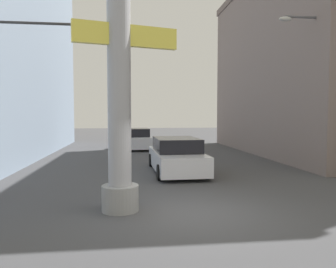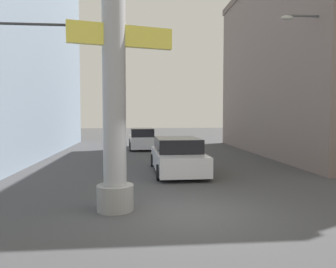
{
  "view_description": "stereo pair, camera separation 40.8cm",
  "coord_description": "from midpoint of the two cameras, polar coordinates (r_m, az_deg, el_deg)",
  "views": [
    {
      "loc": [
        -1.65,
        -8.33,
        2.61
      ],
      "look_at": [
        0.0,
        4.96,
        1.81
      ],
      "focal_mm": 35.0,
      "sensor_mm": 36.0,
      "label": 1
    },
    {
      "loc": [
        -1.25,
        -8.38,
        2.61
      ],
      "look_at": [
        0.0,
        4.96,
        1.81
      ],
      "focal_mm": 35.0,
      "sensor_mm": 36.0,
      "label": 2
    }
  ],
  "objects": [
    {
      "name": "car_lead",
      "position": [
        14.81,
        2.43,
        -3.85
      ],
      "size": [
        2.24,
        5.06,
        1.56
      ],
      "color": "black",
      "rests_on": "ground"
    },
    {
      "name": "ground_plane",
      "position": [
        18.59,
        -0.82,
        -4.66
      ],
      "size": [
        90.13,
        90.13,
        0.0
      ],
      "primitive_type": "plane",
      "color": "#424244"
    },
    {
      "name": "car_far",
      "position": [
        24.95,
        -4.07,
        -0.91
      ],
      "size": [
        2.08,
        4.55,
        1.56
      ],
      "color": "black",
      "rests_on": "ground"
    },
    {
      "name": "traffic_light_mast",
      "position": [
        13.38,
        -22.05,
        10.46
      ],
      "size": [
        5.78,
        0.32,
        6.05
      ],
      "color": "#333333",
      "rests_on": "ground"
    },
    {
      "name": "neon_sign_pole",
      "position": [
        9.1,
        -8.07,
        16.53
      ],
      "size": [
        3.11,
        1.03,
        9.44
      ],
      "color": "#9E9EA3",
      "rests_on": "ground"
    },
    {
      "name": "building_right",
      "position": [
        24.39,
        24.65,
        11.11
      ],
      "size": [
        8.14,
        17.1,
        11.99
      ],
      "color": "slate",
      "rests_on": "ground"
    },
    {
      "name": "street_lamp",
      "position": [
        15.96,
        25.59,
        8.82
      ],
      "size": [
        2.22,
        0.28,
        6.98
      ],
      "color": "#59595E",
      "rests_on": "ground"
    }
  ]
}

